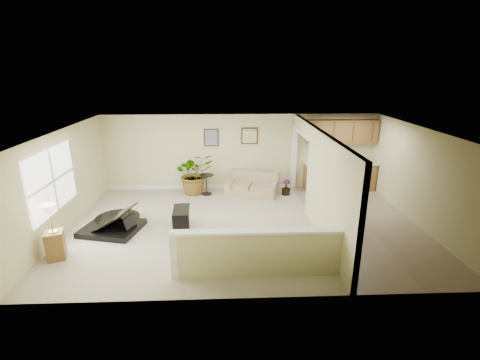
{
  "coord_description": "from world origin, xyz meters",
  "views": [
    {
      "loc": [
        -0.48,
        -8.25,
        3.94
      ],
      "look_at": [
        -0.12,
        0.4,
        1.12
      ],
      "focal_mm": 26.0,
      "sensor_mm": 36.0,
      "label": 1
    }
  ],
  "objects_px": {
    "loveseat": "(252,183)",
    "small_plant": "(286,188)",
    "piano_bench": "(182,219)",
    "palm_plant": "(194,174)",
    "piano": "(110,209)",
    "accent_table": "(206,182)",
    "lamp_stand": "(54,236)"
  },
  "relations": [
    {
      "from": "piano_bench",
      "to": "accent_table",
      "type": "distance_m",
      "value": 2.56
    },
    {
      "from": "accent_table",
      "to": "palm_plant",
      "type": "distance_m",
      "value": 0.48
    },
    {
      "from": "piano_bench",
      "to": "palm_plant",
      "type": "height_order",
      "value": "palm_plant"
    },
    {
      "from": "loveseat",
      "to": "small_plant",
      "type": "height_order",
      "value": "loveseat"
    },
    {
      "from": "piano",
      "to": "lamp_stand",
      "type": "distance_m",
      "value": 1.6
    },
    {
      "from": "piano",
      "to": "small_plant",
      "type": "relative_size",
      "value": 3.62
    },
    {
      "from": "small_plant",
      "to": "loveseat",
      "type": "bearing_deg",
      "value": 171.45
    },
    {
      "from": "loveseat",
      "to": "piano",
      "type": "bearing_deg",
      "value": -128.43
    },
    {
      "from": "piano_bench",
      "to": "small_plant",
      "type": "bearing_deg",
      "value": 37.65
    },
    {
      "from": "piano",
      "to": "piano_bench",
      "type": "distance_m",
      "value": 1.81
    },
    {
      "from": "piano",
      "to": "loveseat",
      "type": "xyz_separation_m",
      "value": [
        3.75,
        2.47,
        -0.19
      ]
    },
    {
      "from": "palm_plant",
      "to": "accent_table",
      "type": "bearing_deg",
      "value": -19.39
    },
    {
      "from": "palm_plant",
      "to": "lamp_stand",
      "type": "bearing_deg",
      "value": -123.57
    },
    {
      "from": "piano_bench",
      "to": "loveseat",
      "type": "distance_m",
      "value": 3.21
    },
    {
      "from": "small_plant",
      "to": "palm_plant",
      "type": "bearing_deg",
      "value": 174.82
    },
    {
      "from": "piano",
      "to": "palm_plant",
      "type": "xyz_separation_m",
      "value": [
        1.9,
        2.57,
        0.13
      ]
    },
    {
      "from": "piano_bench",
      "to": "loveseat",
      "type": "height_order",
      "value": "loveseat"
    },
    {
      "from": "accent_table",
      "to": "loveseat",
      "type": "bearing_deg",
      "value": 1.36
    },
    {
      "from": "piano",
      "to": "loveseat",
      "type": "relative_size",
      "value": 0.97
    },
    {
      "from": "piano",
      "to": "piano_bench",
      "type": "height_order",
      "value": "piano"
    },
    {
      "from": "palm_plant",
      "to": "small_plant",
      "type": "distance_m",
      "value": 3.0
    },
    {
      "from": "accent_table",
      "to": "small_plant",
      "type": "bearing_deg",
      "value": -2.94
    },
    {
      "from": "piano_bench",
      "to": "loveseat",
      "type": "relative_size",
      "value": 0.43
    },
    {
      "from": "palm_plant",
      "to": "small_plant",
      "type": "bearing_deg",
      "value": -5.18
    },
    {
      "from": "small_plant",
      "to": "lamp_stand",
      "type": "distance_m",
      "value": 6.73
    },
    {
      "from": "piano",
      "to": "piano_bench",
      "type": "bearing_deg",
      "value": 11.01
    },
    {
      "from": "piano",
      "to": "palm_plant",
      "type": "bearing_deg",
      "value": 66.76
    },
    {
      "from": "piano_bench",
      "to": "lamp_stand",
      "type": "height_order",
      "value": "lamp_stand"
    },
    {
      "from": "loveseat",
      "to": "palm_plant",
      "type": "xyz_separation_m",
      "value": [
        -1.85,
        0.1,
        0.32
      ]
    },
    {
      "from": "accent_table",
      "to": "small_plant",
      "type": "distance_m",
      "value": 2.58
    },
    {
      "from": "piano_bench",
      "to": "small_plant",
      "type": "distance_m",
      "value": 3.88
    },
    {
      "from": "loveseat",
      "to": "small_plant",
      "type": "relative_size",
      "value": 3.75
    }
  ]
}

